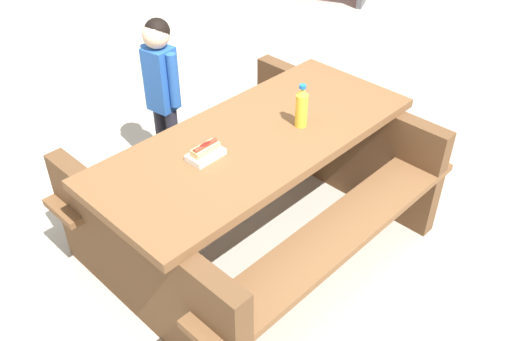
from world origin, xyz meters
TOP-DOWN VIEW (x-y plane):
  - ground_plane at (0.00, 0.00)m, footprint 30.00×30.00m
  - picnic_table at (0.00, 0.00)m, footprint 1.96×1.61m
  - soda_bottle at (-0.22, 0.13)m, footprint 0.06×0.06m
  - hotdog_tray at (0.30, -0.08)m, footprint 0.19×0.13m
  - child_in_coat at (-0.21, -0.91)m, footprint 0.17×0.27m

SIDE VIEW (x-z plane):
  - ground_plane at x=0.00m, z-range 0.00..0.00m
  - picnic_table at x=0.00m, z-range 0.07..0.82m
  - child_in_coat at x=-0.21m, z-range 0.15..1.24m
  - hotdog_tray at x=0.30m, z-range 0.74..0.82m
  - soda_bottle at x=-0.22m, z-range 0.74..0.98m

